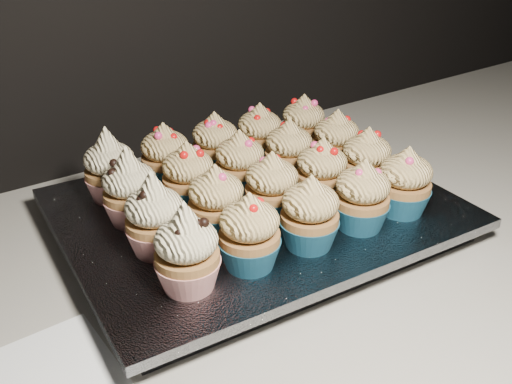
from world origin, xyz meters
The scene contains 23 objects.
worktop centered at (0.00, 1.70, 0.88)m, with size 2.44×0.64×0.04m, color beige.
baking_tray centered at (0.25, 1.73, 0.91)m, with size 0.42×0.32×0.02m, color black.
foil_lining centered at (0.25, 1.73, 0.93)m, with size 0.45×0.35×0.01m, color silver.
cupcake_0 centered at (0.10, 1.63, 0.97)m, with size 0.06×0.06×0.10m.
cupcake_1 centered at (0.17, 1.63, 0.97)m, with size 0.06×0.06×0.08m.
cupcake_2 centered at (0.24, 1.62, 0.97)m, with size 0.06×0.06×0.08m.
cupcake_3 centered at (0.31, 1.62, 0.97)m, with size 0.06×0.06×0.08m.
cupcake_4 centered at (0.38, 1.61, 0.97)m, with size 0.06×0.06×0.08m.
cupcake_5 centered at (0.10, 1.70, 0.97)m, with size 0.06×0.06×0.10m.
cupcake_6 centered at (0.17, 1.70, 0.97)m, with size 0.06×0.06×0.08m.
cupcake_7 centered at (0.24, 1.69, 0.97)m, with size 0.06×0.06×0.08m.
cupcake_8 centered at (0.31, 1.69, 0.97)m, with size 0.06×0.06×0.08m.
cupcake_9 centered at (0.38, 1.68, 0.97)m, with size 0.06×0.06×0.08m.
cupcake_10 centered at (0.11, 1.77, 0.97)m, with size 0.06×0.06×0.10m.
cupcake_11 centered at (0.18, 1.77, 0.97)m, with size 0.06×0.06×0.08m.
cupcake_12 centered at (0.25, 1.76, 0.97)m, with size 0.06×0.06×0.08m.
cupcake_13 centered at (0.32, 1.76, 0.97)m, with size 0.06×0.06×0.08m.
cupcake_14 centered at (0.39, 1.75, 0.97)m, with size 0.06×0.06×0.08m.
cupcake_15 centered at (0.11, 1.84, 0.97)m, with size 0.06×0.06×0.10m.
cupcake_16 centered at (0.18, 1.84, 0.97)m, with size 0.06×0.06×0.08m.
cupcake_17 centered at (0.25, 1.83, 0.97)m, with size 0.06×0.06×0.08m.
cupcake_18 centered at (0.32, 1.83, 0.97)m, with size 0.06×0.06×0.08m.
cupcake_19 centered at (0.39, 1.82, 0.97)m, with size 0.06×0.06×0.08m.
Camera 1 is at (-0.10, 1.23, 1.27)m, focal length 40.00 mm.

